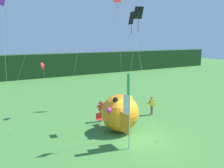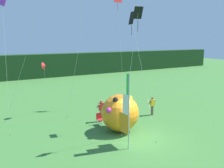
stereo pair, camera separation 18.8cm
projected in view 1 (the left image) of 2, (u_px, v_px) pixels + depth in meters
ground_plane at (139, 139)px, 15.54m from camera, size 120.00×120.00×0.00m
distant_treeline at (31, 66)px, 39.50m from camera, size 80.00×2.40×3.88m
banner_flag at (126, 112)px, 14.05m from camera, size 0.06×1.03×4.48m
person_near_banner at (101, 110)px, 18.70m from camera, size 0.55×0.48×1.72m
person_mid_field at (152, 105)px, 20.39m from camera, size 0.55×0.48×1.56m
inflatable_balloon at (120, 113)px, 16.73m from camera, size 2.62×2.60×2.60m
folding_chair at (100, 118)px, 18.04m from camera, size 0.51×0.51×0.89m
kite_purple_box_0 at (2, 1)px, 15.73m from camera, size 0.68×1.62×9.17m
kite_black_diamond_1 at (133, 25)px, 16.26m from camera, size 0.32×3.42×8.13m
kite_red_diamond_4 at (117, 2)px, 21.77m from camera, size 0.81×2.15×10.51m
kite_red_delta_5 at (44, 66)px, 19.60m from camera, size 0.63×1.69×4.49m
kite_black_diamond_6 at (137, 23)px, 13.89m from camera, size 0.65×1.34×8.09m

